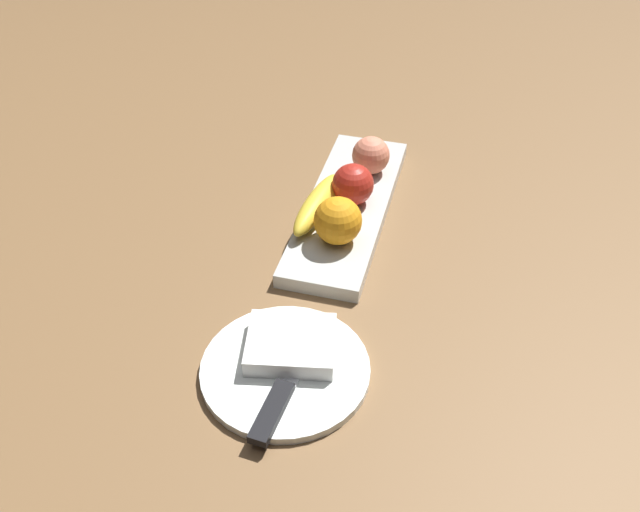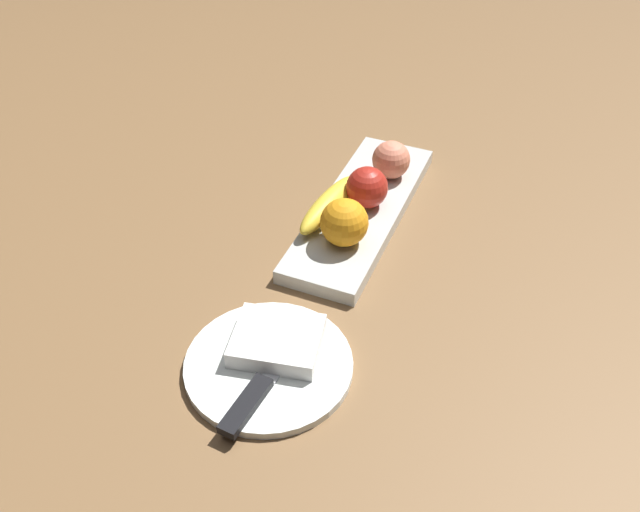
% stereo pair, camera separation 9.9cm
% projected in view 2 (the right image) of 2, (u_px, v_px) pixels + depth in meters
% --- Properties ---
extents(ground_plane, '(2.40, 2.40, 0.00)m').
position_uv_depth(ground_plane, '(359.00, 228.00, 1.12)').
color(ground_plane, brown).
extents(fruit_tray, '(0.39, 0.12, 0.02)m').
position_uv_depth(fruit_tray, '(361.00, 211.00, 1.14)').
color(fruit_tray, '#BBBDB6').
rests_on(fruit_tray, ground_plane).
extents(apple, '(0.07, 0.07, 0.07)m').
position_uv_depth(apple, '(366.00, 187.00, 1.11)').
color(apple, '#A9241A').
rests_on(apple, fruit_tray).
extents(banana, '(0.17, 0.06, 0.04)m').
position_uv_depth(banana, '(329.00, 204.00, 1.10)').
color(banana, gold).
rests_on(banana, fruit_tray).
extents(orange_near_apple, '(0.07, 0.07, 0.07)m').
position_uv_depth(orange_near_apple, '(347.00, 223.00, 1.04)').
color(orange_near_apple, orange).
rests_on(orange_near_apple, fruit_tray).
extents(peach, '(0.06, 0.06, 0.06)m').
position_uv_depth(peach, '(391.00, 160.00, 1.17)').
color(peach, '#E07E5F').
rests_on(peach, fruit_tray).
extents(dinner_plate, '(0.22, 0.22, 0.01)m').
position_uv_depth(dinner_plate, '(269.00, 365.00, 0.91)').
color(dinner_plate, white).
rests_on(dinner_plate, ground_plane).
extents(folded_napkin, '(0.11, 0.13, 0.03)m').
position_uv_depth(folded_napkin, '(277.00, 341.00, 0.91)').
color(folded_napkin, white).
rests_on(folded_napkin, dinner_plate).
extents(knife, '(0.18, 0.04, 0.01)m').
position_uv_depth(knife, '(254.00, 397.00, 0.85)').
color(knife, silver).
rests_on(knife, dinner_plate).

